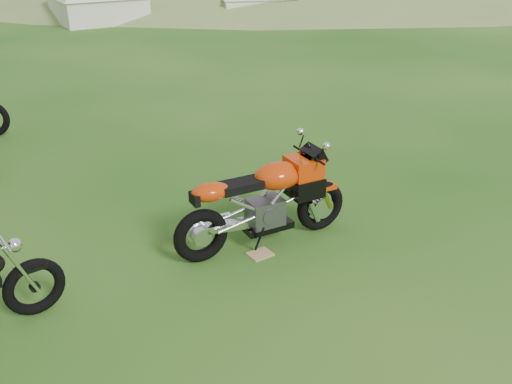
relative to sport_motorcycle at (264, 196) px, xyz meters
name	(u,v)px	position (x,y,z in m)	size (l,w,h in m)	color
ground	(296,267)	(0.13, -0.64, -0.67)	(120.00, 120.00, 0.00)	#16490F
sport_motorcycle	(264,196)	(0.00, 0.00, 0.00)	(2.22, 0.56, 1.33)	#C73307
plywood_board	(260,254)	(-0.15, -0.23, -0.66)	(0.28, 0.22, 0.02)	tan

